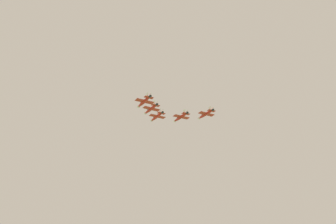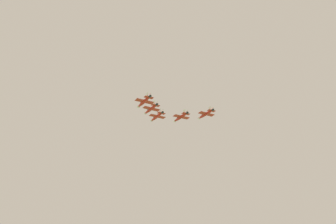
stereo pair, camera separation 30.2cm
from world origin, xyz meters
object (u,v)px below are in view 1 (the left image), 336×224
Objects in this scene: jet_lead at (157,117)px; jet_left_wingman at (151,109)px; jet_right_outer at (206,114)px; jet_right_wingman at (181,117)px; jet_left_outer at (144,102)px.

jet_lead is 1.01× the size of jet_left_wingman.
jet_left_wingman reaches higher than jet_right_outer.
jet_right_outer is (2.58, -17.60, -0.53)m from jet_right_wingman.
jet_right_wingman reaches higher than jet_right_outer.
jet_right_wingman is 0.99× the size of jet_left_outer.
jet_right_wingman is 37.18m from jet_left_outer.
jet_lead is 1.00× the size of jet_left_outer.
jet_right_wingman reaches higher than jet_left_outer.
jet_right_outer is (39.07, -24.44, 1.50)m from jet_left_outer.
jet_lead is 18.06m from jet_right_wingman.
jet_left_wingman reaches higher than jet_left_outer.
jet_lead is at bearing 39.54° from jet_right_outer.
jet_left_outer is at bearing 138.78° from jet_left_wingman.
jet_left_outer is at bearing 89.18° from jet_right_outer.
jet_lead is at bearing -39.72° from jet_left_outer.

